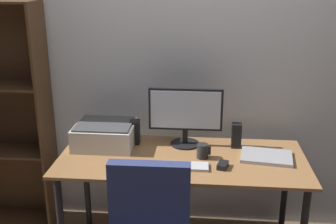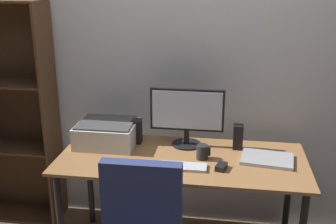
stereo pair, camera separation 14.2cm
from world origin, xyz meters
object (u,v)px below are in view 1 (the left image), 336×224
(desk, at_px, (182,169))
(laptop, at_px, (266,157))
(mouse, at_px, (223,165))
(speaker_left, at_px, (135,132))
(printer, at_px, (105,134))
(keyboard, at_px, (185,166))
(monitor, at_px, (185,113))
(coffee_mug, at_px, (203,151))
(speaker_right, at_px, (236,135))

(desk, xyz_separation_m, laptop, (0.54, 0.03, 0.10))
(mouse, distance_m, speaker_left, 0.68)
(speaker_left, xyz_separation_m, printer, (-0.20, -0.05, -0.00))
(keyboard, bearing_deg, monitor, 91.72)
(monitor, distance_m, coffee_mug, 0.30)
(monitor, distance_m, speaker_left, 0.38)
(keyboard, relative_size, speaker_right, 1.71)
(keyboard, height_order, coffee_mug, coffee_mug)
(desk, bearing_deg, printer, 164.84)
(desk, relative_size, speaker_left, 9.34)
(coffee_mug, bearing_deg, monitor, 120.56)
(desk, xyz_separation_m, printer, (-0.54, 0.15, 0.17))
(monitor, xyz_separation_m, mouse, (0.25, -0.33, -0.21))
(coffee_mug, relative_size, printer, 0.24)
(desk, height_order, mouse, mouse)
(monitor, distance_m, printer, 0.57)
(coffee_mug, distance_m, printer, 0.68)
(monitor, bearing_deg, keyboard, -87.64)
(monitor, height_order, laptop, monitor)
(speaker_left, bearing_deg, printer, -165.90)
(keyboard, distance_m, mouse, 0.23)
(coffee_mug, relative_size, laptop, 0.29)
(monitor, relative_size, keyboard, 1.72)
(speaker_left, distance_m, printer, 0.21)
(mouse, bearing_deg, speaker_right, 87.10)
(desk, distance_m, speaker_right, 0.44)
(keyboard, bearing_deg, speaker_right, 45.37)
(keyboard, bearing_deg, speaker_left, 135.74)
(monitor, height_order, speaker_right, monitor)
(speaker_right, height_order, printer, speaker_right)
(coffee_mug, height_order, printer, printer)
(monitor, relative_size, coffee_mug, 5.28)
(monitor, distance_m, speaker_right, 0.38)
(keyboard, relative_size, mouse, 3.02)
(desk, xyz_separation_m, speaker_right, (0.36, 0.20, 0.17))
(desk, xyz_separation_m, monitor, (0.01, 0.20, 0.31))
(monitor, height_order, printer, monitor)
(keyboard, bearing_deg, coffee_mug, 53.06)
(laptop, distance_m, speaker_right, 0.26)
(coffee_mug, height_order, laptop, coffee_mug)
(coffee_mug, height_order, speaker_left, speaker_left)
(monitor, bearing_deg, speaker_left, -178.68)
(mouse, distance_m, coffee_mug, 0.18)
(desk, bearing_deg, coffee_mug, -1.24)
(keyboard, bearing_deg, desk, 98.54)
(printer, bearing_deg, coffee_mug, -12.51)
(keyboard, relative_size, speaker_left, 1.71)
(keyboard, height_order, speaker_right, speaker_right)
(keyboard, xyz_separation_m, speaker_right, (0.33, 0.34, 0.08))
(mouse, relative_size, laptop, 0.30)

